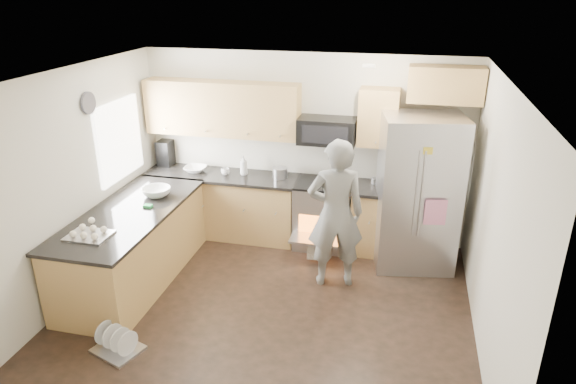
% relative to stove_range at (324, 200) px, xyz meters
% --- Properties ---
extents(ground, '(4.50, 4.50, 0.00)m').
position_rel_stove_range_xyz_m(ground, '(-0.35, -1.69, -0.68)').
color(ground, black).
rests_on(ground, ground).
extents(room_shell, '(4.54, 4.04, 2.62)m').
position_rel_stove_range_xyz_m(room_shell, '(-0.39, -1.68, 1.00)').
color(room_shell, beige).
rests_on(room_shell, ground).
extents(back_cabinet_run, '(4.45, 0.64, 2.50)m').
position_rel_stove_range_xyz_m(back_cabinet_run, '(-0.94, 0.06, 0.29)').
color(back_cabinet_run, '#A38141').
rests_on(back_cabinet_run, ground).
extents(peninsula, '(0.96, 2.36, 1.04)m').
position_rel_stove_range_xyz_m(peninsula, '(-2.10, -1.44, -0.21)').
color(peninsula, '#A38141').
rests_on(peninsula, ground).
extents(stove_range, '(0.76, 0.97, 1.79)m').
position_rel_stove_range_xyz_m(stove_range, '(0.00, 0.00, 0.00)').
color(stove_range, '#B7B7BC').
rests_on(stove_range, ground).
extents(refrigerator, '(1.08, 0.91, 1.97)m').
position_rel_stove_range_xyz_m(refrigerator, '(1.22, -0.24, 0.31)').
color(refrigerator, '#B7B7BC').
rests_on(refrigerator, ground).
extents(person, '(0.76, 0.60, 1.84)m').
position_rel_stove_range_xyz_m(person, '(0.29, -0.96, 0.24)').
color(person, slate).
rests_on(person, ground).
extents(dish_rack, '(0.55, 0.49, 0.28)m').
position_rel_stove_range_xyz_m(dish_rack, '(-1.62, -2.72, -0.60)').
color(dish_rack, '#B7B7BC').
rests_on(dish_rack, ground).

